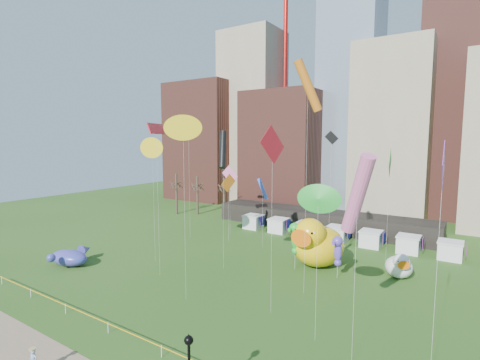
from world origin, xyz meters
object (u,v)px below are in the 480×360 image
Objects in this scene: small_duck at (399,266)px; seahorse_green at (295,236)px; seahorse_purple at (338,249)px; whale_inflatable at (70,257)px; big_duck at (317,243)px.

seahorse_green is (-11.03, -3.89, 2.70)m from small_duck.
seahorse_green is at bearing -168.47° from seahorse_purple.
seahorse_green reaches higher than seahorse_purple.
small_duck is at bearing 15.14° from whale_inflatable.
whale_inflatable is at bearing -140.16° from big_duck.
small_duck is (9.20, 1.56, -1.49)m from big_duck.
small_duck is at bearing 46.89° from seahorse_purple.
big_duck reaches higher than whale_inflatable.
seahorse_green reaches higher than small_duck.
seahorse_purple is (3.39, -2.42, 0.54)m from big_duck.
seahorse_green is 1.17× the size of seahorse_purple.
big_duck is 1.30× the size of whale_inflatable.
small_duck reaches higher than whale_inflatable.
big_duck reaches higher than small_duck.
whale_inflatable is (-29.19, -13.89, -2.41)m from seahorse_purple.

